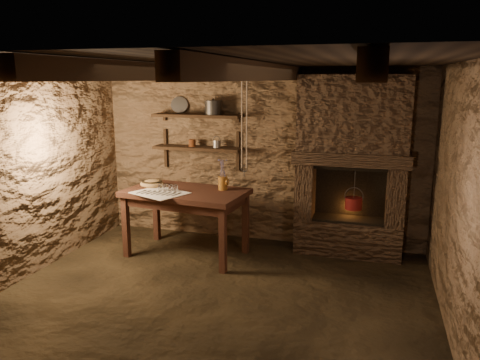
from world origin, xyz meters
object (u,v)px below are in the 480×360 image
(wooden_bowl, at_px, (152,184))
(iron_stockpot, at_px, (213,108))
(stoneware_jug, at_px, (223,177))
(red_pot, at_px, (354,202))
(work_table, at_px, (186,220))

(wooden_bowl, distance_m, iron_stockpot, 1.31)
(stoneware_jug, xyz_separation_m, red_pot, (1.61, 0.43, -0.33))
(work_table, height_order, red_pot, red_pot)
(work_table, height_order, wooden_bowl, wooden_bowl)
(wooden_bowl, relative_size, iron_stockpot, 1.35)
(stoneware_jug, xyz_separation_m, wooden_bowl, (-0.95, -0.08, -0.14))
(stoneware_jug, bearing_deg, red_pot, 22.92)
(stoneware_jug, relative_size, wooden_bowl, 1.30)
(iron_stockpot, height_order, red_pot, iron_stockpot)
(iron_stockpot, relative_size, red_pot, 0.42)
(work_table, bearing_deg, stoneware_jug, 25.68)
(work_table, relative_size, red_pot, 2.95)
(work_table, bearing_deg, iron_stockpot, 85.31)
(wooden_bowl, bearing_deg, iron_stockpot, 44.48)
(wooden_bowl, height_order, red_pot, red_pot)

